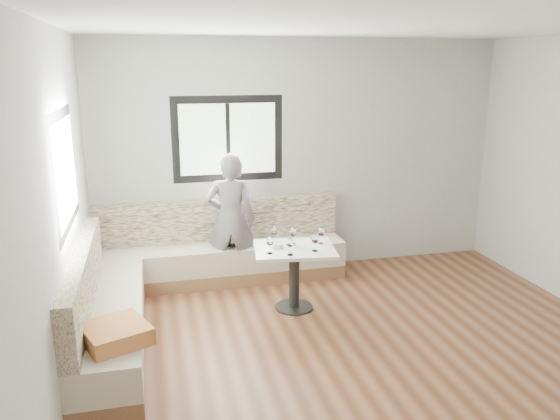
% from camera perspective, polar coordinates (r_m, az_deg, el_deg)
% --- Properties ---
extents(room, '(5.01, 5.01, 2.81)m').
position_cam_1_polar(room, '(4.41, 9.93, 0.52)').
color(room, brown).
rests_on(room, ground).
extents(banquette, '(2.90, 2.80, 0.95)m').
position_cam_1_polar(banquette, '(5.86, -10.63, -6.94)').
color(banquette, '#916445').
rests_on(banquette, ground).
extents(table, '(0.90, 0.74, 0.67)m').
position_cam_1_polar(table, '(5.67, 1.50, -5.56)').
color(table, black).
rests_on(table, ground).
extents(person, '(0.63, 0.49, 1.54)m').
position_cam_1_polar(person, '(6.28, -5.14, -1.00)').
color(person, slate).
rests_on(person, ground).
extents(olive_ramekin, '(0.11, 0.11, 0.05)m').
position_cam_1_polar(olive_ramekin, '(5.61, -0.29, -3.72)').
color(olive_ramekin, white).
rests_on(olive_ramekin, table).
extents(wine_glass_a, '(0.08, 0.08, 0.17)m').
position_cam_1_polar(wine_glass_a, '(5.41, -1.07, -3.35)').
color(wine_glass_a, white).
rests_on(wine_glass_a, table).
extents(wine_glass_b, '(0.08, 0.08, 0.17)m').
position_cam_1_polar(wine_glass_b, '(5.37, 1.08, -3.50)').
color(wine_glass_b, white).
rests_on(wine_glass_b, table).
extents(wine_glass_c, '(0.08, 0.08, 0.17)m').
position_cam_1_polar(wine_glass_c, '(5.49, 3.70, -3.11)').
color(wine_glass_c, white).
rests_on(wine_glass_c, table).
extents(wine_glass_d, '(0.08, 0.08, 0.17)m').
position_cam_1_polar(wine_glass_d, '(5.69, 1.37, -2.40)').
color(wine_glass_d, white).
rests_on(wine_glass_d, table).
extents(wine_glass_e, '(0.08, 0.08, 0.17)m').
position_cam_1_polar(wine_glass_e, '(5.72, 4.32, -2.36)').
color(wine_glass_e, white).
rests_on(wine_glass_e, table).
extents(wine_glass_f, '(0.08, 0.08, 0.17)m').
position_cam_1_polar(wine_glass_f, '(5.74, -0.62, -2.26)').
color(wine_glass_f, white).
rests_on(wine_glass_f, table).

